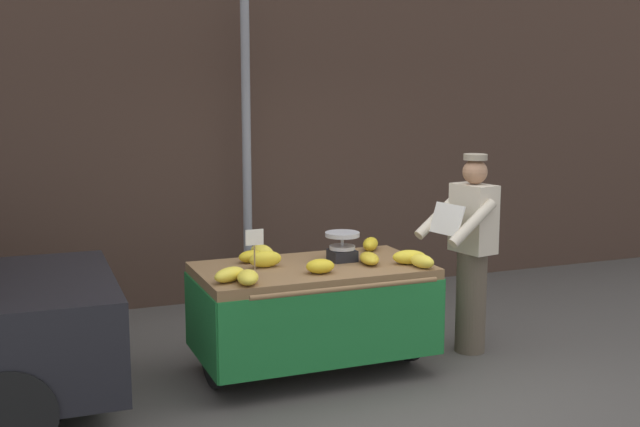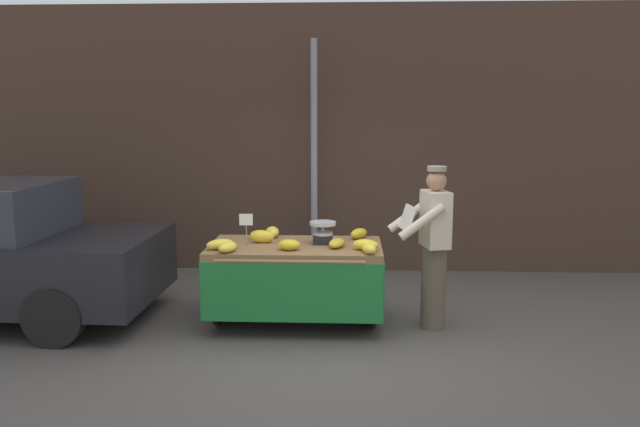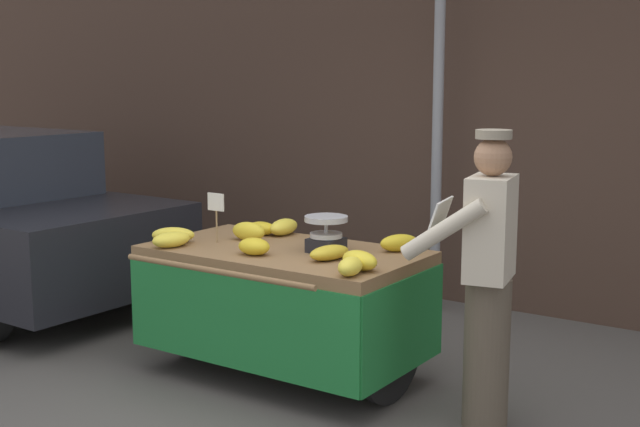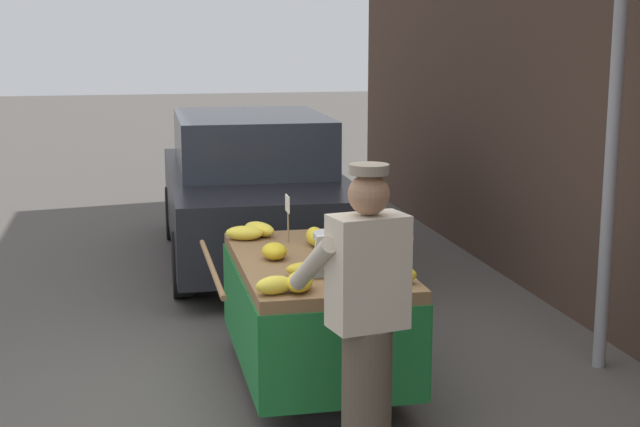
# 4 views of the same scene
# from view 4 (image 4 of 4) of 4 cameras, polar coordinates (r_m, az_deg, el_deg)

# --- Properties ---
(ground_plane) EXTENTS (60.00, 60.00, 0.00)m
(ground_plane) POSITION_cam_4_polar(r_m,az_deg,el_deg) (5.88, -5.74, -12.39)
(ground_plane) COLOR #514C47
(street_pole) EXTENTS (0.09, 0.09, 3.21)m
(street_pole) POSITION_cam_4_polar(r_m,az_deg,el_deg) (6.57, 17.71, 4.18)
(street_pole) COLOR gray
(street_pole) RESTS_ON ground
(banana_cart) EXTENTS (1.83, 1.21, 0.88)m
(banana_cart) POSITION_cam_4_polar(r_m,az_deg,el_deg) (6.12, -0.33, -4.92)
(banana_cart) COLOR olive
(banana_cart) RESTS_ON ground
(weighing_scale) EXTENTS (0.28, 0.28, 0.24)m
(weighing_scale) POSITION_cam_4_polar(r_m,az_deg,el_deg) (5.77, 0.95, -2.33)
(weighing_scale) COLOR black
(weighing_scale) RESTS_ON banana_cart
(price_sign) EXTENTS (0.14, 0.01, 0.34)m
(price_sign) POSITION_cam_4_polar(r_m,az_deg,el_deg) (6.47, -2.03, 0.33)
(price_sign) COLOR #997A51
(price_sign) RESTS_ON banana_cart
(banana_bunch_0) EXTENTS (0.27, 0.13, 0.13)m
(banana_bunch_0) POSITION_cam_4_polar(r_m,az_deg,el_deg) (6.40, -0.28, -1.45)
(banana_bunch_0) COLOR yellow
(banana_bunch_0) RESTS_ON banana_cart
(banana_bunch_1) EXTENTS (0.19, 0.32, 0.11)m
(banana_bunch_1) POSITION_cam_4_polar(r_m,az_deg,el_deg) (6.41, 2.57, -1.53)
(banana_bunch_1) COLOR yellow
(banana_bunch_1) RESTS_ON banana_cart
(banana_bunch_2) EXTENTS (0.30, 0.23, 0.11)m
(banana_bunch_2) POSITION_cam_4_polar(r_m,az_deg,el_deg) (5.30, -1.26, -4.25)
(banana_bunch_2) COLOR yellow
(banana_bunch_2) RESTS_ON banana_cart
(banana_bunch_3) EXTENTS (0.18, 0.25, 0.11)m
(banana_bunch_3) POSITION_cam_4_polar(r_m,az_deg,el_deg) (5.25, -2.84, -4.47)
(banana_bunch_3) COLOR yellow
(banana_bunch_3) RESTS_ON banana_cart
(banana_bunch_4) EXTENTS (0.22, 0.30, 0.10)m
(banana_bunch_4) POSITION_cam_4_polar(r_m,az_deg,el_deg) (6.60, -4.73, -1.22)
(banana_bunch_4) COLOR yellow
(banana_bunch_4) RESTS_ON banana_cart
(banana_bunch_5) EXTENTS (0.23, 0.17, 0.11)m
(banana_bunch_5) POSITION_cam_4_polar(r_m,az_deg,el_deg) (6.04, -2.85, -2.35)
(banana_bunch_5) COLOR gold
(banana_bunch_5) RESTS_ON banana_cart
(banana_bunch_6) EXTENTS (0.24, 0.19, 0.10)m
(banana_bunch_6) POSITION_cam_4_polar(r_m,az_deg,el_deg) (6.50, 1.42, -1.40)
(banana_bunch_6) COLOR gold
(banana_bunch_6) RESTS_ON banana_cart
(banana_bunch_7) EXTENTS (0.25, 0.29, 0.11)m
(banana_bunch_7) POSITION_cam_4_polar(r_m,az_deg,el_deg) (5.50, 4.69, -3.73)
(banana_bunch_7) COLOR gold
(banana_bunch_7) RESTS_ON banana_cart
(banana_bunch_8) EXTENTS (0.21, 0.32, 0.09)m
(banana_bunch_8) POSITION_cam_4_polar(r_m,az_deg,el_deg) (5.61, -0.60, -3.50)
(banana_bunch_8) COLOR gold
(banana_bunch_8) RESTS_ON banana_cart
(banana_bunch_9) EXTENTS (0.32, 0.27, 0.11)m
(banana_bunch_9) POSITION_cam_4_polar(r_m,az_deg,el_deg) (6.72, -3.79, -0.97)
(banana_bunch_9) COLOR yellow
(banana_bunch_9) RESTS_ON banana_cart
(vendor_person) EXTENTS (0.64, 0.59, 1.71)m
(vendor_person) POSITION_cam_4_polar(r_m,az_deg,el_deg) (4.71, 2.88, -7.07)
(vendor_person) COLOR brown
(vendor_person) RESTS_ON ground
(parked_car) EXTENTS (3.94, 1.81, 1.51)m
(parked_car) POSITION_cam_4_polar(r_m,az_deg,el_deg) (9.50, -4.21, 1.53)
(parked_car) COLOR black
(parked_car) RESTS_ON ground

